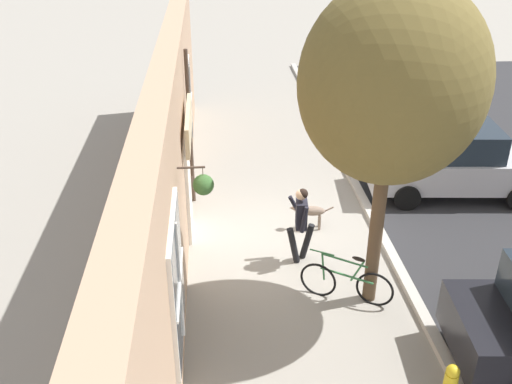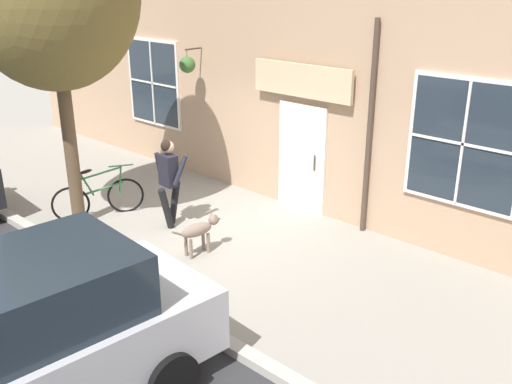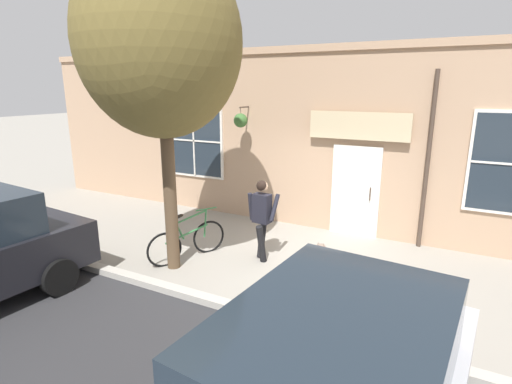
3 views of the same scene
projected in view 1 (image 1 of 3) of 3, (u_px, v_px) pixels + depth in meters
The scene contains 7 objects.
ground_plane at pixel (291, 242), 12.32m from camera, with size 90.00×90.00×0.00m, color gray.
storefront_facade at pixel (176, 154), 11.15m from camera, with size 0.95×18.00×4.29m.
pedestrian_walking at pixel (301, 219), 11.29m from camera, with size 0.60×0.58×1.64m.
dog_on_leash at pixel (309, 211), 12.66m from camera, with size 0.99×0.31×0.64m.
street_tree_by_curb at pixel (396, 91), 8.74m from camera, with size 2.96×2.66×5.75m.
leaning_bicycle at pixel (346, 282), 10.43m from camera, with size 1.60×0.76×1.00m.
parked_car_mid_block at pixel (454, 160), 13.97m from camera, with size 4.44×2.22×1.75m.
Camera 1 is at (-1.60, -10.30, 6.71)m, focal length 40.00 mm.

